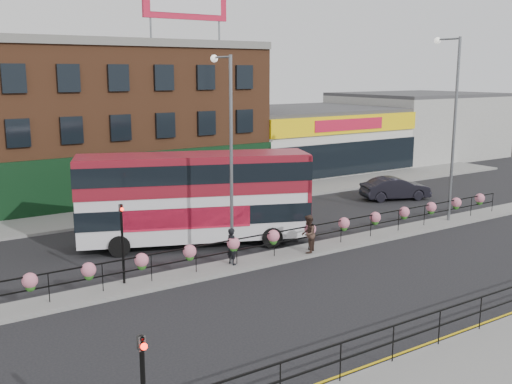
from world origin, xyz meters
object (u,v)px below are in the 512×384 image
double_decker_bus (195,190)px  lamp_column_east (451,113)px  car (395,188)px  pedestrian_a (232,246)px  pedestrian_b (308,234)px  lamp_column_west (228,142)px

double_decker_bus → lamp_column_east: size_ratio=1.12×
car → pedestrian_a: size_ratio=2.98×
pedestrian_a → pedestrian_b: pedestrian_b is taller
pedestrian_b → lamp_column_east: lamp_column_east is taller
lamp_column_west → double_decker_bus: bearing=85.2°
pedestrian_a → lamp_column_east: size_ratio=0.16×
car → pedestrian_a: pedestrian_a is taller
lamp_column_west → car: bearing=19.4°
car → lamp_column_west: (-16.39, -5.77, 4.68)m
pedestrian_b → lamp_column_east: size_ratio=0.18×
pedestrian_b → lamp_column_west: bearing=-49.6°
car → pedestrian_b: bearing=137.6°
double_decker_bus → lamp_column_east: (13.92, -3.74, 3.36)m
pedestrian_a → pedestrian_b: bearing=-101.8°
pedestrian_b → car: bearing=169.2°
car → pedestrian_b: (-12.61, -6.53, 0.29)m
lamp_column_west → lamp_column_east: bearing=-0.3°
car → pedestrian_a: (-16.43, -6.05, 0.21)m
double_decker_bus → car: double_decker_bus is taller
lamp_column_west → lamp_column_east: (14.23, -0.07, 0.69)m
pedestrian_b → lamp_column_east: 11.64m
car → pedestrian_a: 17.51m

